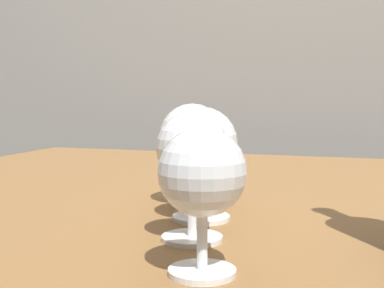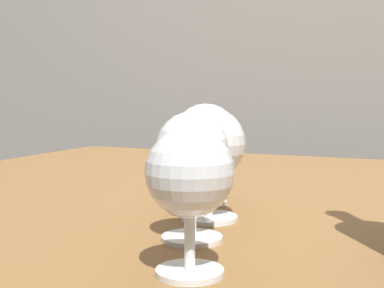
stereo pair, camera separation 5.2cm
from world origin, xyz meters
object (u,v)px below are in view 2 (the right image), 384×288
Objects in this scene: wine_glass_rose at (209,146)px; wine_glass_port at (206,139)px; wine_glass_merlot at (192,151)px; wine_glass_white at (190,176)px.

wine_glass_port reaches higher than wine_glass_rose.
wine_glass_merlot is at bearing -72.38° from wine_glass_port.
wine_glass_white is at bearing -70.64° from wine_glass_port.
wine_glass_rose is 0.99× the size of wine_glass_port.
wine_glass_port is (-0.05, 0.17, -0.00)m from wine_glass_merlot.
wine_glass_white is 0.10m from wine_glass_merlot.
wine_glass_white is 0.28m from wine_glass_port.
wine_glass_rose is 0.09m from wine_glass_port.
wine_glass_white is 0.19m from wine_glass_rose.
wine_glass_white is at bearing -67.59° from wine_glass_merlot.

